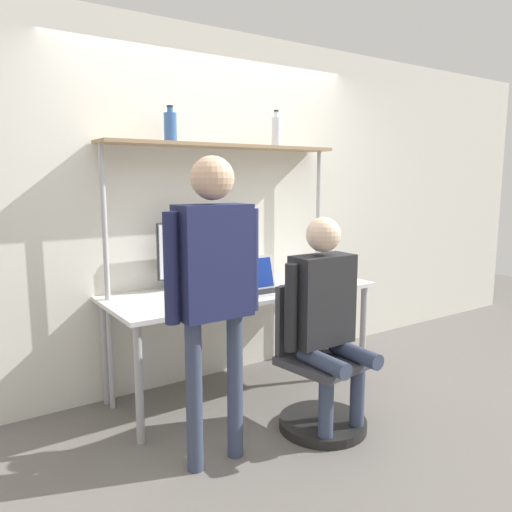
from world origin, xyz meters
name	(u,v)px	position (x,y,z in m)	size (l,w,h in m)	color
ground_plane	(274,408)	(0.00, 0.00, 0.00)	(12.00, 12.00, 0.00)	slate
wall_back	(214,208)	(0.00, 0.82, 1.35)	(8.00, 0.06, 2.70)	silver
desk	(243,298)	(0.00, 0.40, 0.70)	(1.99, 0.77, 0.77)	silver
shelf_unit	(225,179)	(0.00, 0.64, 1.58)	(1.89, 0.28, 1.83)	#997A56
monitor	(197,251)	(-0.24, 0.65, 1.05)	(0.63, 0.19, 0.50)	#333338
laptop	(261,282)	(0.08, 0.27, 0.84)	(0.28, 0.25, 0.25)	#BCBCC1
cell_phone	(289,287)	(0.32, 0.25, 0.78)	(0.07, 0.15, 0.01)	#264C8C
office_chair	(318,384)	(0.09, -0.35, 0.28)	(0.56, 0.56, 0.92)	black
person_seated	(326,307)	(0.10, -0.40, 0.80)	(0.56, 0.47, 1.35)	#38425B
person_standing	(214,272)	(-0.66, -0.36, 1.09)	(0.56, 0.23, 1.70)	#38425B
bottle_clear	(276,131)	(0.47, 0.64, 1.95)	(0.07, 0.07, 0.28)	silver
bottle_blue	(170,127)	(-0.44, 0.64, 1.94)	(0.09, 0.09, 0.25)	#335999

